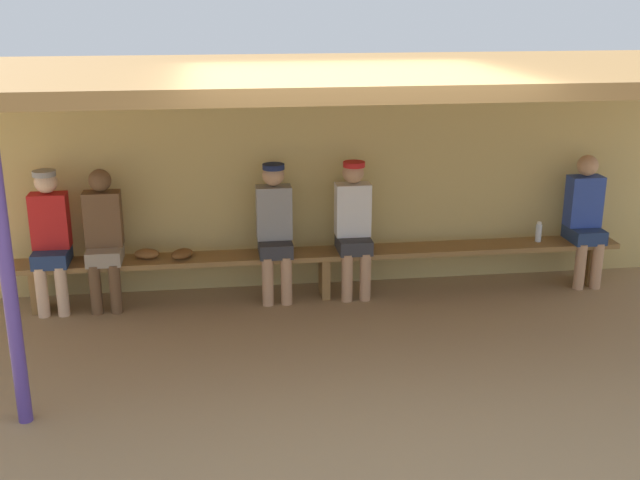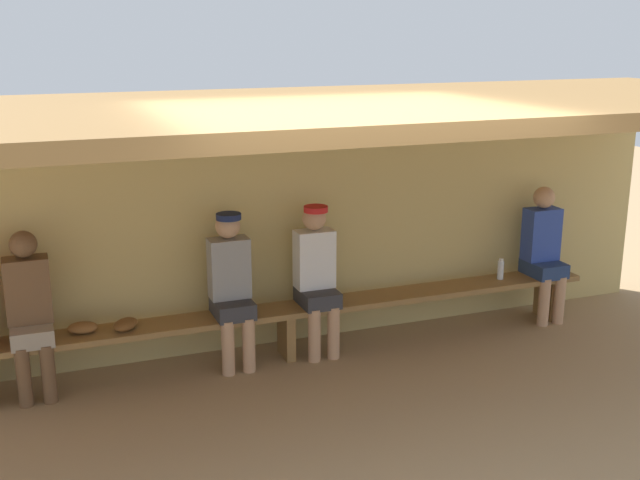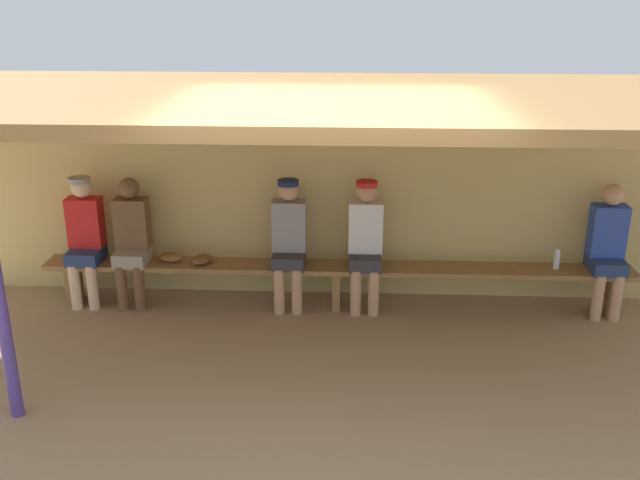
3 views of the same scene
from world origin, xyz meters
The scene contains 12 objects.
ground_plane centered at (0.00, 0.00, 0.00)m, with size 24.00×24.00×0.00m, color #9E7F59.
back_wall centered at (0.00, 2.00, 1.10)m, with size 8.00×0.20×2.20m, color tan.
dugout_roof centered at (0.00, 0.70, 2.26)m, with size 8.00×2.80×0.12m, color olive.
bench centered at (0.00, 1.55, 0.39)m, with size 6.00×0.36×0.46m.
player_leftmost centered at (2.68, 1.55, 0.73)m, with size 0.34×0.42×1.34m.
player_in_blue centered at (0.29, 1.55, 0.75)m, with size 0.34×0.42×1.34m.
player_near_post centered at (-2.58, 1.55, 0.75)m, with size 0.34×0.42×1.34m.
player_in_white centered at (-2.10, 1.55, 0.73)m, with size 0.34×0.42×1.34m.
player_rightmost centered at (-0.48, 1.55, 0.75)m, with size 0.34×0.42×1.34m.
water_bottle_green centered at (2.21, 1.57, 0.56)m, with size 0.06×0.06×0.21m.
baseball_glove_tan centered at (-1.38, 1.53, 0.51)m, with size 0.24×0.17×0.09m, color brown.
baseball_glove_dark_brown centered at (-1.71, 1.58, 0.51)m, with size 0.24×0.17×0.09m, color brown.
Camera 3 is at (0.16, -5.28, 3.22)m, focal length 40.61 mm.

